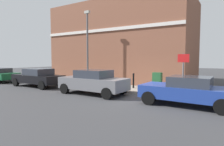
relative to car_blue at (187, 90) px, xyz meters
The scene contains 11 objects.
ground 3.02m from the car_blue, 77.95° to the left, with size 80.00×80.00×0.00m, color #38383A.
sidewalk 9.25m from the car_blue, 74.03° to the left, with size 2.55×30.00×0.15m, color gray.
corner_building 10.60m from the car_blue, 45.91° to the left, with size 6.67×12.91×7.20m.
car_blue is the anchor object (origin of this frame).
car_grey 5.45m from the car_blue, 90.43° to the left, with size 1.91×4.30×1.49m.
car_black 11.10m from the car_blue, 89.00° to the left, with size 1.93×4.42×1.41m.
utility_cabinet 3.40m from the car_blue, 42.00° to the left, with size 0.46×0.61×1.15m.
bollard_near_cabinet 4.78m from the car_blue, 56.74° to the left, with size 0.14×0.14×1.04m.
bollard_far_kerb 6.09m from the car_blue, 75.61° to the left, with size 0.14×0.14×1.04m.
street_sign 1.88m from the car_blue, 18.34° to the left, with size 0.08×0.60×2.30m.
lamppost 8.62m from the car_blue, 73.15° to the left, with size 0.20×0.44×5.72m.
Camera 1 is at (-9.75, -4.51, 2.15)m, focal length 30.20 mm.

